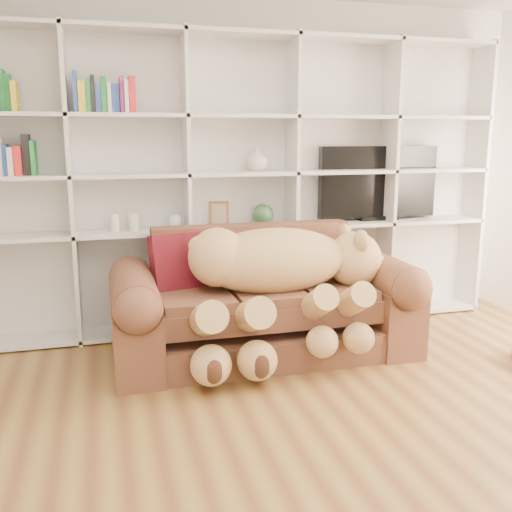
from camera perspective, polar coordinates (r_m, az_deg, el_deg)
name	(u,v)px	position (r m, az deg, el deg)	size (l,w,h in m)	color
floor	(355,478)	(2.96, 9.89, -21.03)	(5.00, 5.00, 0.00)	brown
wall_back	(235,166)	(4.87, -2.11, 9.01)	(5.00, 0.02, 2.70)	white
bookshelf	(210,173)	(4.68, -4.61, 8.32)	(4.43, 0.35, 2.40)	silver
sofa	(263,307)	(4.26, 0.72, -5.16)	(2.20, 0.95, 0.92)	brown
teddy_bear	(279,275)	(4.03, 2.35, -1.93)	(1.59, 0.89, 0.92)	tan
throw_pillow	(181,263)	(4.20, -7.51, -0.72)	(0.43, 0.14, 0.43)	#540E20
tv	(378,184)	(5.17, 12.08, 7.09)	(1.09, 0.18, 0.64)	black
picture_frame	(219,214)	(4.67, -3.75, 4.26)	(0.16, 0.03, 0.20)	brown
green_vase	(263,215)	(4.76, 0.68, 4.16)	(0.18, 0.18, 0.18)	#2B542E
figurine_tall	(115,223)	(4.59, -13.92, 3.26)	(0.07, 0.07, 0.14)	silver
figurine_short	(134,222)	(4.59, -12.12, 3.32)	(0.08, 0.08, 0.13)	silver
snow_globe	(176,221)	(4.62, -8.03, 3.47)	(0.11, 0.11, 0.11)	white
shelf_vase	(257,159)	(4.71, 0.09, 9.65)	(0.18, 0.18, 0.19)	beige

